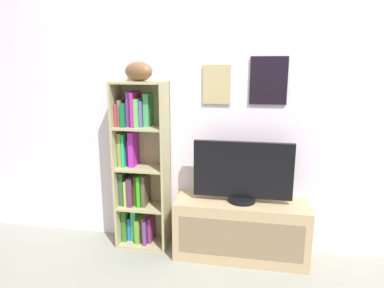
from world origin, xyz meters
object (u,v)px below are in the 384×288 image
at_px(football, 139,71).
at_px(television, 243,173).
at_px(tv_stand, 241,229).
at_px(bookshelf, 138,168).

relative_size(football, television, 0.36).
relative_size(football, tv_stand, 0.26).
bearing_deg(football, bookshelf, 144.92).
relative_size(bookshelf, football, 5.09).
relative_size(bookshelf, television, 1.83).
height_order(tv_stand, television, television).
bearing_deg(tv_stand, football, 176.45).
bearing_deg(television, bookshelf, 174.83).
distance_m(bookshelf, football, 0.83).
height_order(football, tv_stand, football).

